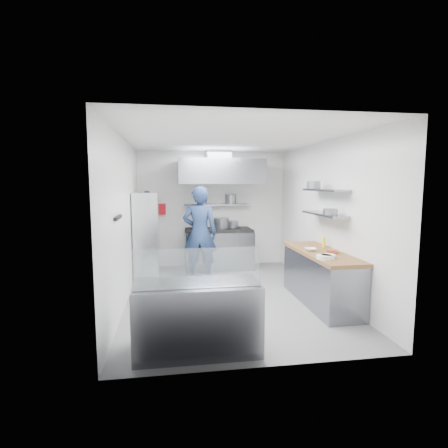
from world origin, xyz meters
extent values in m
plane|color=slate|center=(0.00, 0.00, 0.00)|extent=(5.00, 5.00, 0.00)
plane|color=silver|center=(0.00, 0.00, 2.80)|extent=(5.00, 5.00, 0.00)
cube|color=white|center=(0.00, 2.50, 1.40)|extent=(3.60, 2.80, 0.02)
cube|color=white|center=(0.00, -2.50, 1.40)|extent=(3.60, 2.80, 0.02)
cube|color=white|center=(-1.80, 0.00, 1.40)|extent=(2.80, 5.00, 0.02)
cube|color=white|center=(1.80, 0.00, 1.40)|extent=(2.80, 5.00, 0.02)
cube|color=gray|center=(0.10, 2.10, 0.45)|extent=(1.60, 0.80, 0.90)
cube|color=black|center=(0.10, 2.10, 0.93)|extent=(1.57, 0.78, 0.06)
cylinder|color=slate|center=(-0.32, 2.23, 1.06)|extent=(0.29, 0.29, 0.20)
cylinder|color=slate|center=(0.19, 2.24, 1.08)|extent=(0.37, 0.37, 0.24)
cylinder|color=slate|center=(0.47, 2.29, 1.04)|extent=(0.28, 0.28, 0.16)
cube|color=gray|center=(0.10, 2.34, 1.52)|extent=(1.60, 0.30, 0.04)
cylinder|color=slate|center=(-0.25, 2.53, 1.63)|extent=(0.26, 0.26, 0.18)
cylinder|color=slate|center=(0.46, 2.46, 1.65)|extent=(0.27, 0.27, 0.22)
cube|color=gray|center=(0.10, 1.93, 2.30)|extent=(1.90, 1.15, 0.55)
cube|color=slate|center=(0.10, 2.15, 2.68)|extent=(0.55, 0.55, 0.24)
cube|color=#AD0D15|center=(-1.25, 2.44, 1.42)|extent=(0.22, 0.10, 0.26)
imported|color=#1A2B4E|center=(-0.42, 1.21, 0.99)|extent=(0.80, 0.60, 1.98)
cube|color=silver|center=(-1.53, 1.37, 0.93)|extent=(0.50, 0.90, 1.85)
cube|color=white|center=(-1.53, 1.08, 0.80)|extent=(0.18, 0.22, 0.20)
cube|color=yellow|center=(-1.53, 1.27, 1.30)|extent=(0.15, 0.19, 0.17)
cylinder|color=black|center=(-1.48, 1.06, 1.80)|extent=(0.11, 0.11, 0.18)
cube|color=black|center=(-1.78, -0.90, 1.55)|extent=(0.04, 0.55, 0.05)
cube|color=gray|center=(1.48, -0.60, 0.42)|extent=(0.62, 2.00, 0.84)
cube|color=brown|center=(1.48, -0.60, 0.87)|extent=(0.65, 2.04, 0.06)
cylinder|color=white|center=(1.34, -1.15, 0.93)|extent=(0.21, 0.21, 0.06)
cylinder|color=white|center=(1.26, -1.18, 0.93)|extent=(0.23, 0.23, 0.06)
cylinder|color=#C86138|center=(1.59, -0.78, 0.93)|extent=(0.18, 0.18, 0.06)
cylinder|color=yellow|center=(1.69, -0.23, 0.99)|extent=(0.06, 0.06, 0.18)
imported|color=white|center=(1.32, -0.53, 0.92)|extent=(0.20, 0.20, 0.05)
cube|color=gray|center=(1.64, -0.30, 1.50)|extent=(0.30, 1.30, 0.04)
cube|color=gray|center=(1.64, -0.30, 1.92)|extent=(0.30, 1.30, 0.04)
cylinder|color=slate|center=(1.59, -0.66, 1.57)|extent=(0.24, 0.24, 0.10)
cylinder|color=slate|center=(1.54, -0.06, 2.01)|extent=(0.24, 0.24, 0.14)
cube|color=gray|center=(-0.73, -2.00, 0.42)|extent=(1.50, 0.70, 0.85)
cube|color=silver|center=(-0.73, -2.12, 1.07)|extent=(1.47, 0.19, 0.42)
camera|label=1|loc=(-1.02, -6.07, 2.04)|focal=28.00mm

